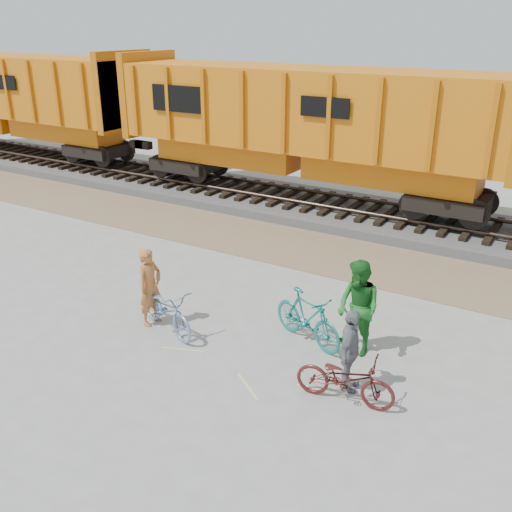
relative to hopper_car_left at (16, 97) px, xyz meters
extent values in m
plane|color=#9E9E99|center=(18.21, -9.00, -3.01)|extent=(120.00, 120.00, 0.00)
cube|color=#8E7658|center=(18.21, -3.50, -3.00)|extent=(120.00, 3.00, 0.02)
cube|color=slate|center=(18.21, 0.00, -2.86)|extent=(120.00, 4.00, 0.30)
cube|color=black|center=(11.71, 0.00, -2.65)|extent=(0.22, 2.60, 0.12)
cube|color=black|center=(18.21, 0.00, -2.65)|extent=(0.22, 2.60, 0.12)
cylinder|color=#382821|center=(18.21, -0.72, -2.53)|extent=(120.00, 0.12, 0.12)
cylinder|color=#382821|center=(18.21, 0.72, -2.53)|extent=(120.00, 0.12, 0.12)
cube|color=black|center=(0.00, 0.00, -2.07)|extent=(11.20, 2.20, 0.80)
cube|color=#CB6D0E|center=(0.00, 0.00, -1.22)|extent=(11.76, 1.65, 0.90)
cube|color=#CB6D0E|center=(0.00, 0.00, 0.53)|extent=(14.00, 3.00, 2.60)
cube|color=#B7600B|center=(6.85, 0.00, 0.63)|extent=(0.30, 3.06, 3.10)
cube|color=black|center=(15.00, 0.00, -2.07)|extent=(11.20, 2.20, 0.80)
cube|color=#CB6D0E|center=(15.00, 0.00, -1.22)|extent=(11.76, 1.65, 0.90)
cube|color=#CB6D0E|center=(15.00, 0.00, 0.53)|extent=(14.00, 3.00, 2.60)
cube|color=#B7600B|center=(8.15, 0.00, 0.63)|extent=(0.30, 3.06, 3.10)
cube|color=black|center=(10.80, -1.58, 0.73)|extent=(2.20, 0.04, 0.90)
imported|color=#6B8EB6|center=(16.42, -9.33, -2.50)|extent=(2.04, 1.28, 1.01)
imported|color=#13746E|center=(19.23, -8.21, -2.44)|extent=(1.94, 1.15, 1.13)
imported|color=#541B1A|center=(20.69, -9.69, -2.54)|extent=(1.83, 0.83, 0.93)
imported|color=#B66832|center=(15.92, -9.23, -2.12)|extent=(0.44, 0.65, 1.76)
imported|color=#1C6922|center=(20.23, -8.01, -2.03)|extent=(1.19, 1.12, 1.95)
imported|color=slate|center=(20.59, -9.29, -2.21)|extent=(0.52, 0.98, 1.59)
camera|label=1|loc=(23.66, -17.63, 3.19)|focal=40.00mm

